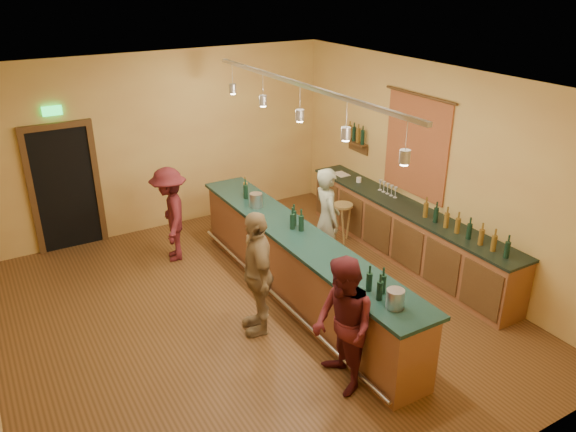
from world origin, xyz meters
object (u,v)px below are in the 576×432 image
bartender (327,220)px  customer_b (257,273)px  tasting_bar (299,263)px  back_counter (406,232)px  customer_a (343,326)px  customer_c (170,214)px  bar_stool (343,212)px

bartender → customer_b: 1.96m
tasting_bar → back_counter: bearing=4.7°
customer_b → customer_a: bearing=28.1°
tasting_bar → customer_c: size_ratio=3.21×
customer_a → customer_c: size_ratio=1.04×
customer_a → customer_c: 4.04m
back_counter → customer_b: customer_b is taller
tasting_bar → bar_stool: 2.07m
bartender → customer_b: (-1.73, -0.94, 0.01)m
back_counter → customer_a: bearing=-143.4°
customer_b → tasting_bar: bearing=129.4°
back_counter → bar_stool: 1.18m
bartender → customer_c: bartender is taller
back_counter → bartender: bearing=162.9°
customer_c → bar_stool: size_ratio=2.21×
customer_c → tasting_bar: bearing=43.4°
tasting_bar → bartender: 1.08m
back_counter → customer_a: (-2.73, -2.03, 0.34)m
bar_stool → customer_c: bearing=161.7°
tasting_bar → customer_b: 0.95m
bartender → customer_b: size_ratio=0.99×
tasting_bar → customer_a: size_ratio=3.09×
back_counter → bartender: bartender is taller
bartender → bar_stool: bearing=-38.6°
bartender → customer_a: bearing=161.3°
customer_b → customer_c: (-0.28, 2.51, -0.07)m
tasting_bar → bartender: size_ratio=2.99×
back_counter → customer_c: (-3.31, 1.98, 0.31)m
back_counter → bar_stool: bearing=116.5°
bartender → customer_b: customer_b is taller
back_counter → tasting_bar: (-2.18, -0.18, 0.12)m
customer_a → bar_stool: 3.80m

